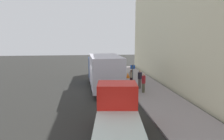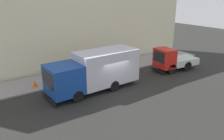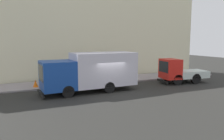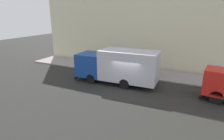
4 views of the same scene
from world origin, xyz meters
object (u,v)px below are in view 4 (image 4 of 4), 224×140
Objects in this scene: large_utility_truck at (118,65)px; pedestrian_walking at (136,65)px; pedestrian_third at (148,67)px; pedestrian_standing at (123,66)px; street_sign_post at (130,62)px; traffic_cone_orange at (97,65)px.

pedestrian_walking is (3.30, -0.73, -0.72)m from large_utility_truck.
pedestrian_third is (3.26, -2.11, -0.74)m from large_utility_truck.
large_utility_truck is 5.16× the size of pedestrian_standing.
pedestrian_third reaches higher than pedestrian_standing.
pedestrian_standing is 2.74m from pedestrian_third.
large_utility_truck is 3.64× the size of street_sign_post.
traffic_cone_orange is at bearing -55.53° from pedestrian_walking.
traffic_cone_orange is (-0.10, 6.33, -0.57)m from pedestrian_third.
traffic_cone_orange is at bearing 51.75° from pedestrian_third.
large_utility_truck is at bearing 179.54° from pedestrian_standing.
large_utility_truck is at bearing -126.86° from traffic_cone_orange.
pedestrian_standing is at bearing 61.32° from pedestrian_third.
pedestrian_third is at bearing -73.14° from street_sign_post.
pedestrian_walking is 0.79× the size of street_sign_post.
traffic_cone_orange is at bearing 84.21° from street_sign_post.
pedestrian_walking is at bearing 49.48° from pedestrian_third.
traffic_cone_orange is (-0.13, 4.95, -0.59)m from pedestrian_walking.
pedestrian_walking is at bearing -14.98° from large_utility_truck.
pedestrian_third is 0.76× the size of street_sign_post.
pedestrian_standing is 3.70m from traffic_cone_orange.
street_sign_post is at bearing -106.20° from pedestrian_standing.
traffic_cone_orange is (3.16, 4.22, -1.31)m from large_utility_truck.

